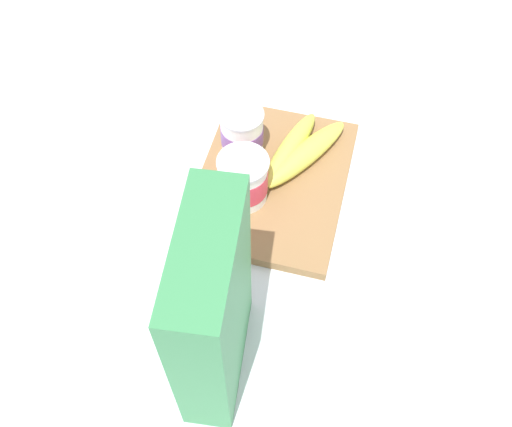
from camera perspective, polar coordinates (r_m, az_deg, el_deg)
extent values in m
plane|color=white|center=(0.93, 1.58, 2.72)|extent=(2.40, 2.40, 0.00)
cube|color=olive|center=(0.93, 1.59, 3.04)|extent=(0.29, 0.22, 0.02)
cube|color=#38844C|center=(0.66, -3.84, -9.53)|extent=(0.18, 0.08, 0.29)
cylinder|color=white|center=(0.87, -1.22, 3.25)|extent=(0.07, 0.07, 0.08)
cylinder|color=#DB384C|center=(0.87, -1.22, 3.25)|extent=(0.07, 0.07, 0.04)
cylinder|color=silver|center=(0.84, -1.27, 4.95)|extent=(0.08, 0.08, 0.00)
cylinder|color=white|center=(0.92, -1.35, 7.65)|extent=(0.07, 0.07, 0.08)
cylinder|color=#7A4C99|center=(0.92, -1.35, 7.65)|extent=(0.07, 0.07, 0.03)
cylinder|color=silver|center=(0.89, -1.40, 9.46)|extent=(0.07, 0.07, 0.00)
ellipsoid|color=#DADC4B|center=(0.93, 4.75, 5.72)|extent=(0.18, 0.12, 0.03)
ellipsoid|color=#DADC4B|center=(0.94, 3.28, 6.19)|extent=(0.17, 0.07, 0.03)
cylinder|color=brown|center=(0.90, 0.80, 2.24)|extent=(0.01, 0.01, 0.02)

